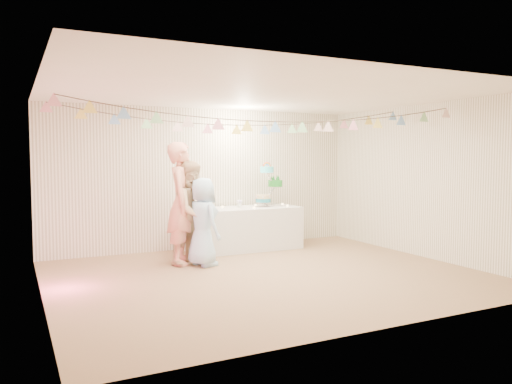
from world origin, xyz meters
name	(u,v)px	position (x,y,z in m)	size (l,w,h in m)	color
floor	(268,275)	(0.00, 0.00, 0.00)	(6.00, 6.00, 0.00)	#846347
ceiling	(268,93)	(0.00, 0.00, 2.60)	(6.00, 6.00, 0.00)	white
back_wall	(206,179)	(0.00, 2.50, 1.30)	(6.00, 6.00, 0.00)	white
front_wall	(387,199)	(0.00, -2.50, 1.30)	(6.00, 6.00, 0.00)	white
left_wall	(39,192)	(-3.00, 0.00, 1.30)	(5.00, 5.00, 0.00)	white
right_wall	(425,181)	(3.00, 0.00, 1.30)	(5.00, 5.00, 0.00)	white
table	(244,228)	(0.54, 2.00, 0.39)	(2.07, 0.83, 0.78)	silver
cake_stand	(269,187)	(1.09, 2.05, 1.14)	(0.69, 0.41, 0.77)	silver
cake_bottom	(263,203)	(0.94, 1.99, 0.84)	(0.31, 0.31, 0.15)	teal
cake_middle	(275,188)	(1.27, 2.14, 1.11)	(0.27, 0.27, 0.22)	#1D8526
cake_top_tier	(267,175)	(1.03, 2.02, 1.38)	(0.25, 0.25, 0.19)	#4BE3ED
platter	(217,210)	(-0.01, 1.95, 0.76)	(0.37, 0.37, 0.02)	white
posy	(240,205)	(0.48, 2.05, 0.82)	(0.13, 0.13, 0.14)	white
person_adult_a	(182,203)	(-0.85, 1.34, 0.97)	(0.71, 0.47, 1.94)	#F59C80
person_adult_b	(193,213)	(-0.70, 1.26, 0.82)	(0.80, 0.62, 1.64)	#D6AE84
person_child	(203,222)	(-0.61, 1.03, 0.69)	(0.68, 0.44, 1.38)	#B4DCFF
bunting_back	(237,117)	(0.00, 1.10, 2.35)	(5.60, 1.10, 0.40)	pink
bunting_front	(275,112)	(0.00, -0.20, 2.32)	(5.60, 0.90, 0.36)	#72A5E5
tealight_0	(206,210)	(-0.26, 1.85, 0.79)	(0.04, 0.04, 0.03)	#FFD88C
tealight_1	(222,207)	(0.19, 2.18, 0.79)	(0.04, 0.04, 0.03)	#FFD88C
tealight_2	(254,208)	(0.64, 1.78, 0.79)	(0.04, 0.04, 0.03)	#FFD88C
tealight_3	(256,205)	(0.89, 2.22, 0.79)	(0.04, 0.04, 0.03)	#FFD88C
tealight_4	(287,206)	(1.36, 1.82, 0.79)	(0.04, 0.04, 0.03)	#FFD88C
tealight_5	(282,204)	(1.44, 2.15, 0.79)	(0.04, 0.04, 0.03)	#FFD88C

